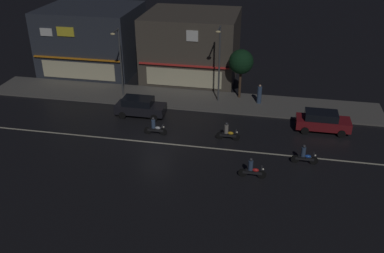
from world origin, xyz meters
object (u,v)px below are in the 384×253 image
(motorcycle_following, at_px, (252,169))
(motorcycle_trailing_far, at_px, (304,156))
(traffic_cone, at_px, (163,111))
(streetlamp_west, at_px, (119,57))
(streetlamp_mid, at_px, (219,59))
(pedestrian_on_sidewalk, at_px, (259,95))
(motorcycle_opposite_lane, at_px, (227,133))
(motorcycle_lead, at_px, (155,128))
(parked_car_near_kerb, at_px, (140,106))
(parked_car_trailing, at_px, (322,121))

(motorcycle_following, xyz_separation_m, motorcycle_trailing_far, (3.54, 2.48, 0.00))
(motorcycle_trailing_far, distance_m, traffic_cone, 13.37)
(traffic_cone, bearing_deg, streetlamp_west, 149.18)
(motorcycle_trailing_far, bearing_deg, streetlamp_mid, -50.67)
(pedestrian_on_sidewalk, height_order, traffic_cone, pedestrian_on_sidewalk)
(motorcycle_opposite_lane, height_order, traffic_cone, motorcycle_opposite_lane)
(motorcycle_lead, bearing_deg, streetlamp_west, 126.69)
(parked_car_near_kerb, bearing_deg, streetlamp_mid, -147.86)
(motorcycle_following, height_order, motorcycle_trailing_far, same)
(parked_car_near_kerb, bearing_deg, motorcycle_trailing_far, 158.82)
(motorcycle_following, height_order, traffic_cone, motorcycle_following)
(parked_car_trailing, bearing_deg, motorcycle_trailing_far, 73.35)
(pedestrian_on_sidewalk, distance_m, motorcycle_trailing_far, 10.42)
(traffic_cone, bearing_deg, motorcycle_opposite_lane, -30.66)
(parked_car_trailing, bearing_deg, streetlamp_west, -10.71)
(streetlamp_west, relative_size, motorcycle_lead, 3.43)
(parked_car_near_kerb, distance_m, motorcycle_following, 12.89)
(parked_car_near_kerb, bearing_deg, pedestrian_on_sidewalk, -156.45)
(pedestrian_on_sidewalk, height_order, parked_car_trailing, pedestrian_on_sidewalk)
(motorcycle_lead, relative_size, motorcycle_opposite_lane, 1.00)
(motorcycle_lead, distance_m, traffic_cone, 3.91)
(parked_car_near_kerb, height_order, motorcycle_opposite_lane, parked_car_near_kerb)
(motorcycle_lead, bearing_deg, motorcycle_trailing_far, -11.04)
(streetlamp_mid, distance_m, pedestrian_on_sidewalk, 5.07)
(parked_car_trailing, relative_size, motorcycle_trailing_far, 2.26)
(motorcycle_following, distance_m, motorcycle_trailing_far, 4.32)
(parked_car_near_kerb, bearing_deg, parked_car_trailing, -179.61)
(pedestrian_on_sidewalk, height_order, motorcycle_following, pedestrian_on_sidewalk)
(parked_car_trailing, bearing_deg, motorcycle_following, 56.90)
(streetlamp_west, xyz_separation_m, parked_car_trailing, (18.31, -3.46, -3.16))
(pedestrian_on_sidewalk, relative_size, parked_car_near_kerb, 0.42)
(streetlamp_mid, relative_size, traffic_cone, 12.88)
(motorcycle_following, distance_m, traffic_cone, 11.97)
(motorcycle_lead, distance_m, motorcycle_opposite_lane, 5.83)
(pedestrian_on_sidewalk, height_order, motorcycle_lead, pedestrian_on_sidewalk)
(motorcycle_following, height_order, motorcycle_opposite_lane, same)
(parked_car_near_kerb, xyz_separation_m, motorcycle_lead, (2.18, -3.16, -0.24))
(streetlamp_west, distance_m, motorcycle_lead, 9.09)
(streetlamp_west, bearing_deg, parked_car_near_kerb, -50.89)
(streetlamp_west, height_order, parked_car_near_kerb, streetlamp_west)
(parked_car_near_kerb, relative_size, parked_car_trailing, 1.00)
(streetlamp_mid, bearing_deg, traffic_cone, -143.91)
(motorcycle_following, xyz_separation_m, traffic_cone, (-8.37, 8.55, -0.36))
(streetlamp_west, distance_m, motorcycle_opposite_lane, 13.14)
(streetlamp_mid, height_order, motorcycle_lead, streetlamp_mid)
(motorcycle_lead, distance_m, motorcycle_following, 9.31)
(parked_car_trailing, distance_m, motorcycle_opposite_lane, 7.99)
(motorcycle_trailing_far, height_order, traffic_cone, motorcycle_trailing_far)
(pedestrian_on_sidewalk, bearing_deg, streetlamp_west, -42.56)
(motorcycle_lead, height_order, motorcycle_following, same)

